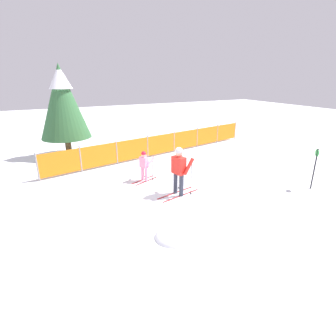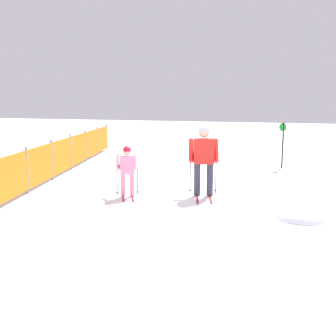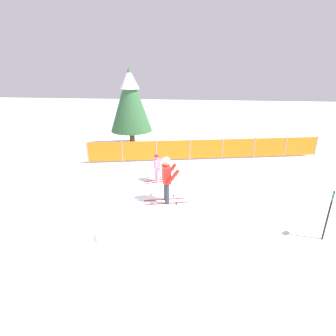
{
  "view_description": "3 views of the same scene",
  "coord_description": "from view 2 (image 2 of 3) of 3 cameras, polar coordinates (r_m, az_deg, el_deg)",
  "views": [
    {
      "loc": [
        -4.27,
        -7.8,
        4.05
      ],
      "look_at": [
        -0.18,
        0.44,
        0.81
      ],
      "focal_mm": 28.0,
      "sensor_mm": 36.0,
      "label": 1
    },
    {
      "loc": [
        -10.12,
        -2.25,
        2.44
      ],
      "look_at": [
        -0.27,
        0.62,
        0.68
      ],
      "focal_mm": 45.0,
      "sensor_mm": 36.0,
      "label": 2
    },
    {
      "loc": [
        0.84,
        -8.81,
        4.75
      ],
      "look_at": [
        -0.17,
        0.93,
        0.88
      ],
      "focal_mm": 28.0,
      "sensor_mm": 36.0,
      "label": 3
    }
  ],
  "objects": [
    {
      "name": "ground_plane",
      "position": [
        10.65,
        3.61,
        -3.54
      ],
      "size": [
        60.0,
        60.0,
        0.0
      ],
      "primitive_type": "plane",
      "color": "white"
    },
    {
      "name": "skier_adult",
      "position": [
        10.33,
        4.87,
        1.94
      ],
      "size": [
        1.7,
        0.83,
        1.76
      ],
      "rotation": [
        0.0,
        0.0,
        0.24
      ],
      "color": "maroon",
      "rests_on": "ground_plane"
    },
    {
      "name": "skier_child",
      "position": [
        10.29,
        -5.54,
        0.15
      ],
      "size": [
        1.19,
        0.74,
        1.25
      ],
      "rotation": [
        0.0,
        0.0,
        0.41
      ],
      "color": "maroon",
      "rests_on": "ground_plane"
    },
    {
      "name": "safety_fence",
      "position": [
        13.59,
        -14.16,
        1.64
      ],
      "size": [
        12.14,
        2.48,
        1.2
      ],
      "rotation": [
        0.0,
        0.0,
        0.2
      ],
      "color": "gray",
      "rests_on": "ground_plane"
    },
    {
      "name": "trail_marker",
      "position": [
        14.87,
        15.28,
        3.66
      ],
      "size": [
        0.17,
        0.25,
        1.56
      ],
      "color": "black",
      "rests_on": "ground_plane"
    },
    {
      "name": "snow_mound",
      "position": [
        9.11,
        17.54,
        -6.28
      ],
      "size": [
        1.29,
        1.09,
        0.51
      ],
      "primitive_type": "ellipsoid",
      "color": "white",
      "rests_on": "ground_plane"
    }
  ]
}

